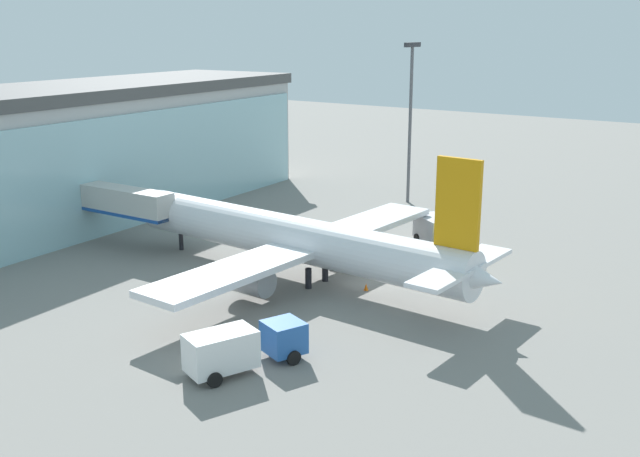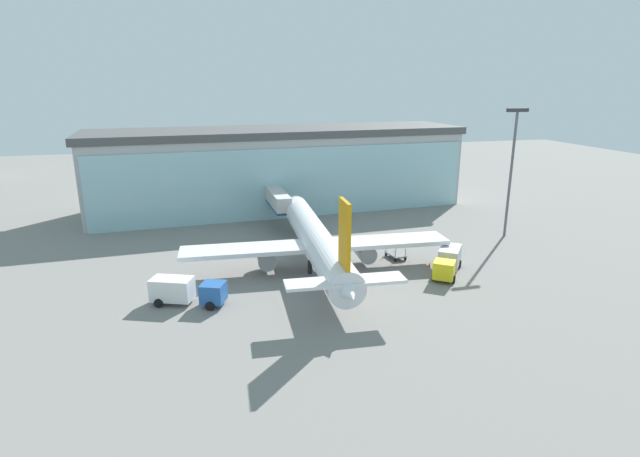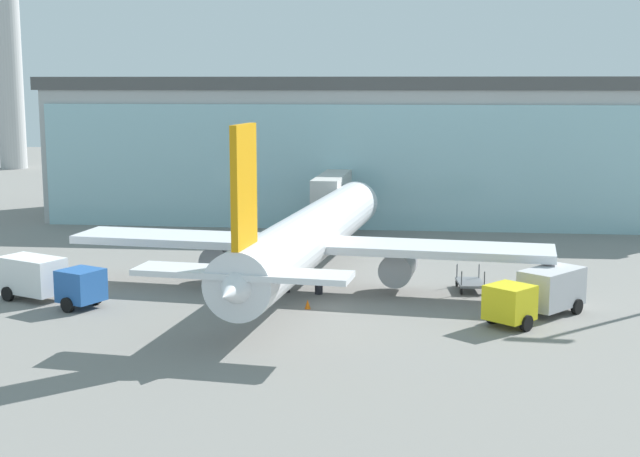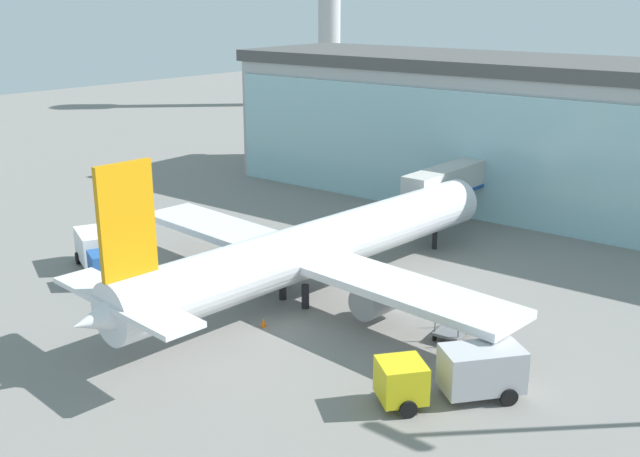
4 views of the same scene
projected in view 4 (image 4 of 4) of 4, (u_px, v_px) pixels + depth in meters
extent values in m
plane|color=gray|center=(277.00, 323.00, 46.11)|extent=(240.00, 240.00, 0.00)
cube|color=#AEAEAE|center=(543.00, 141.00, 70.23)|extent=(63.14, 19.27, 12.55)
cube|color=#9AC7D1|center=(507.00, 161.00, 64.38)|extent=(61.00, 3.87, 11.30)
cube|color=#4C4C4C|center=(550.00, 66.00, 68.18)|extent=(64.40, 19.66, 1.20)
cube|color=beige|center=(459.00, 177.00, 64.62)|extent=(2.44, 14.71, 2.40)
cube|color=#194799|center=(458.00, 189.00, 64.93)|extent=(2.48, 14.71, 0.30)
cylinder|color=#4C4C51|center=(487.00, 195.00, 69.46)|extent=(0.70, 0.70, 3.11)
cylinder|color=#AFAFAF|center=(329.00, 11.00, 134.69)|extent=(4.03, 4.03, 33.36)
cylinder|color=silver|center=(322.00, 246.00, 49.75)|extent=(5.34, 32.01, 3.56)
cone|color=silver|center=(458.00, 201.00, 60.65)|extent=(3.72, 3.19, 3.56)
cone|color=silver|center=(108.00, 316.00, 38.86)|extent=(3.42, 4.17, 3.20)
cube|color=silver|center=(305.00, 256.00, 48.77)|extent=(31.27, 5.94, 0.50)
cube|color=silver|center=(124.00, 301.00, 39.38)|extent=(11.12, 3.01, 0.30)
cube|color=orange|center=(127.00, 221.00, 38.45)|extent=(0.54, 3.22, 6.10)
cylinder|color=gray|center=(252.00, 253.00, 53.44)|extent=(2.28, 3.31, 2.10)
cylinder|color=gray|center=(379.00, 298.00, 45.58)|extent=(2.28, 3.31, 2.10)
cylinder|color=black|center=(283.00, 288.00, 49.46)|extent=(0.50, 0.50, 1.60)
cylinder|color=black|center=(305.00, 296.00, 48.03)|extent=(0.50, 0.50, 1.60)
cylinder|color=black|center=(435.00, 239.00, 59.36)|extent=(0.40, 0.40, 1.60)
cube|color=#2659A5|center=(106.00, 265.00, 51.91)|extent=(2.86, 2.86, 1.90)
cube|color=white|center=(94.00, 246.00, 55.43)|extent=(4.53, 3.53, 2.20)
cylinder|color=black|center=(123.00, 275.00, 52.67)|extent=(0.95, 0.61, 0.90)
cylinder|color=black|center=(92.00, 280.00, 51.71)|extent=(0.95, 0.61, 0.90)
cylinder|color=black|center=(108.00, 254.00, 57.09)|extent=(0.95, 0.61, 0.90)
cylinder|color=black|center=(78.00, 258.00, 56.13)|extent=(0.95, 0.61, 0.90)
cube|color=yellow|center=(401.00, 380.00, 36.35)|extent=(3.08, 3.08, 1.90)
cube|color=#B2B2B7|center=(482.00, 369.00, 37.17)|extent=(4.15, 4.52, 2.20)
cylinder|color=black|center=(408.00, 409.00, 35.61)|extent=(0.78, 0.90, 0.90)
cylinder|color=black|center=(394.00, 387.00, 37.66)|extent=(0.78, 0.90, 0.90)
cylinder|color=black|center=(509.00, 397.00, 36.68)|extent=(0.78, 0.90, 0.90)
cylinder|color=black|center=(490.00, 376.00, 38.73)|extent=(0.78, 0.90, 0.90)
cube|color=slate|center=(454.00, 329.00, 44.06)|extent=(1.99, 3.00, 0.16)
cylinder|color=black|center=(450.00, 324.00, 45.42)|extent=(0.18, 0.45, 0.44)
cylinder|color=slate|center=(451.00, 311.00, 45.17)|extent=(0.08, 0.08, 0.90)
cylinder|color=black|center=(472.00, 329.00, 44.68)|extent=(0.18, 0.45, 0.44)
cylinder|color=slate|center=(473.00, 316.00, 44.43)|extent=(0.08, 0.08, 0.90)
cylinder|color=black|center=(435.00, 337.00, 43.61)|extent=(0.18, 0.45, 0.44)
cylinder|color=slate|center=(435.00, 324.00, 43.37)|extent=(0.08, 0.08, 0.90)
cylinder|color=black|center=(458.00, 343.00, 42.87)|extent=(0.18, 0.45, 0.44)
cylinder|color=slate|center=(458.00, 330.00, 42.63)|extent=(0.08, 0.08, 0.90)
cone|color=orange|center=(263.00, 322.00, 45.47)|extent=(0.36, 0.36, 0.55)
cone|color=orange|center=(458.00, 371.00, 39.60)|extent=(0.36, 0.36, 0.55)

